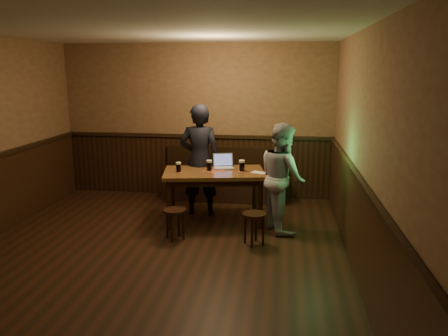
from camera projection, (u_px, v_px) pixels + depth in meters
name	position (u px, v px, depth m)	size (l,w,h in m)	color
room	(153.00, 163.00, 5.41)	(5.04, 6.04, 2.84)	black
bench	(225.00, 183.00, 7.97)	(2.20, 0.50, 0.95)	black
pub_table	(214.00, 178.00, 6.69)	(1.65, 1.12, 0.82)	#562A18
stool_left	(175.00, 215.00, 6.07)	(0.37, 0.37, 0.43)	black
stool_right	(254.00, 219.00, 5.88)	(0.37, 0.37, 0.44)	black
pint_left	(179.00, 167.00, 6.58)	(0.10, 0.10, 0.15)	maroon
pint_mid	(209.00, 165.00, 6.66)	(0.11, 0.11, 0.17)	maroon
pint_right	(242.00, 166.00, 6.63)	(0.11, 0.11, 0.18)	maroon
laptop	(223.00, 164.00, 6.88)	(0.37, 0.32, 0.22)	silver
menu	(259.00, 173.00, 6.57)	(0.22, 0.15, 0.00)	silver
person_suit	(200.00, 160.00, 7.03)	(0.66, 0.43, 1.81)	black
person_grey	(282.00, 177.00, 6.35)	(0.77, 0.60, 1.59)	#96969B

